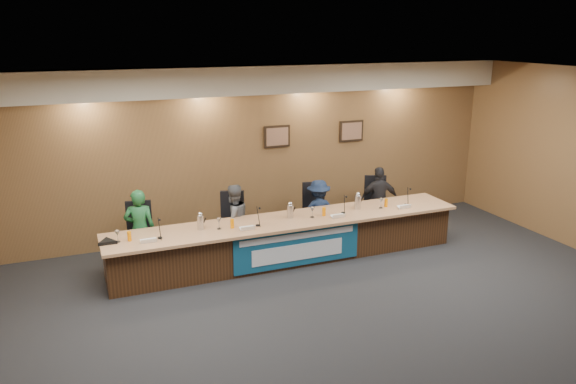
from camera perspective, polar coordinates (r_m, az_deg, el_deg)
name	(u,v)px	position (r m, az deg, el deg)	size (l,w,h in m)	color
floor	(355,325)	(7.79, 6.85, -13.27)	(10.00, 10.00, 0.00)	black
ceiling	(364,84)	(6.82, 7.76, 10.87)	(10.00, 8.00, 0.04)	silver
wall_back	(257,151)	(10.69, -3.19, 4.22)	(10.00, 0.04, 3.20)	brown
soffit	(260,79)	(10.25, -2.85, 11.35)	(10.00, 0.50, 0.50)	beige
dais_body	(288,241)	(9.60, 0.03, -4.95)	(6.00, 0.80, 0.70)	#3A2211
dais_top	(289,221)	(9.43, 0.15, -2.93)	(6.10, 0.95, 0.05)	tan
banner	(298,247)	(9.23, 1.00, -5.64)	(2.20, 0.02, 0.65)	navy
banner_text_upper	(298,236)	(9.15, 1.04, -4.51)	(2.00, 0.01, 0.10)	silver
banner_text_lower	(298,252)	(9.25, 1.03, -6.13)	(1.60, 0.01, 0.28)	silver
wall_photo_left	(277,136)	(10.74, -1.13, 5.66)	(0.52, 0.04, 0.42)	black
wall_photo_right	(351,131)	(11.40, 6.44, 6.18)	(0.52, 0.04, 0.42)	black
panelist_a	(140,230)	(9.46, -14.81, -3.71)	(0.50, 0.33, 1.36)	#1A562B
panelist_b	(234,220)	(9.77, -5.55, -2.87)	(0.62, 0.48, 1.27)	#54565A
panelist_c	(318,211)	(10.33, 3.10, -1.99)	(0.77, 0.44, 1.19)	#101D38
panelist_d	(379,201)	(10.89, 9.23, -0.86)	(0.77, 0.32, 1.32)	black
office_chair_a	(140,239)	(9.62, -14.80, -4.64)	(0.48, 0.48, 0.08)	black
office_chair_b	(232,227)	(9.91, -5.69, -3.54)	(0.48, 0.48, 0.08)	black
office_chair_c	(316,216)	(10.45, 2.86, -2.43)	(0.48, 0.48, 0.08)	black
office_chair_d	(376,208)	(11.02, 8.92, -1.61)	(0.48, 0.48, 0.08)	black
nameplate_a	(149,240)	(8.63, -13.96, -4.80)	(0.24, 0.06, 0.09)	white
microphone_a	(160,238)	(8.79, -12.89, -4.56)	(0.07, 0.07, 0.02)	black
juice_glass_a	(129,236)	(8.78, -15.82, -4.35)	(0.06, 0.06, 0.15)	#FF8500
water_glass_a	(118,236)	(8.78, -16.92, -4.35)	(0.08, 0.08, 0.18)	silver
nameplate_b	(248,228)	(8.91, -4.09, -3.65)	(0.24, 0.06, 0.09)	white
microphone_b	(258,225)	(9.12, -3.09, -3.40)	(0.07, 0.07, 0.02)	black
juice_glass_b	(232,224)	(9.03, -5.69, -3.23)	(0.06, 0.06, 0.15)	#FF8500
water_glass_b	(219,224)	(9.01, -7.02, -3.21)	(0.08, 0.08, 0.18)	silver
nameplate_c	(339,216)	(9.50, 5.19, -2.41)	(0.24, 0.06, 0.09)	white
microphone_c	(343,213)	(9.76, 5.62, -2.13)	(0.07, 0.07, 0.02)	black
juice_glass_c	(324,212)	(9.59, 3.67, -1.99)	(0.06, 0.06, 0.15)	#FF8500
water_glass_c	(312,212)	(9.49, 2.48, -2.08)	(0.08, 0.08, 0.18)	silver
nameplate_d	(405,206)	(10.17, 11.83, -1.43)	(0.24, 0.06, 0.09)	white
microphone_d	(406,205)	(10.38, 11.91, -1.27)	(0.07, 0.07, 0.02)	black
juice_glass_d	(386,203)	(10.21, 9.94, -1.08)	(0.06, 0.06, 0.15)	#FF8500
water_glass_d	(381,203)	(10.10, 9.43, -1.15)	(0.08, 0.08, 0.18)	silver
carafe_left	(200,222)	(9.02, -8.89, -3.08)	(0.11, 0.11, 0.24)	silver
carafe_mid	(290,211)	(9.47, 0.22, -1.99)	(0.11, 0.11, 0.22)	silver
carafe_right	(358,202)	(10.00, 7.10, -1.03)	(0.12, 0.12, 0.25)	silver
speakerphone	(107,242)	(8.80, -17.89, -4.84)	(0.32, 0.32, 0.05)	black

